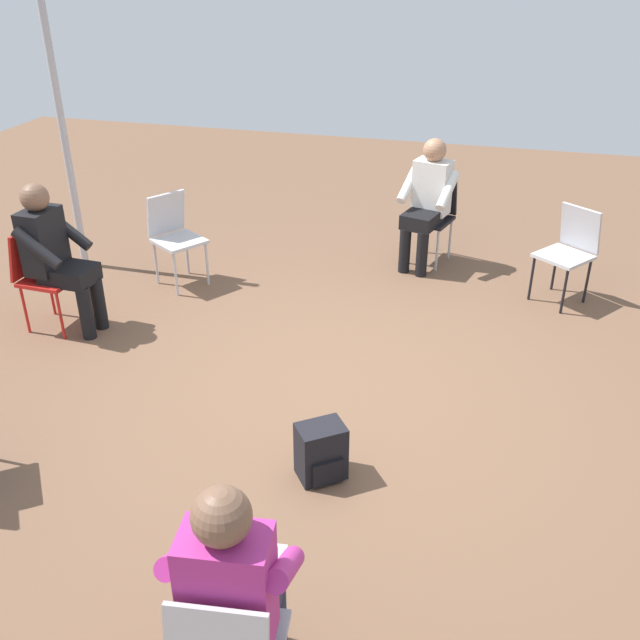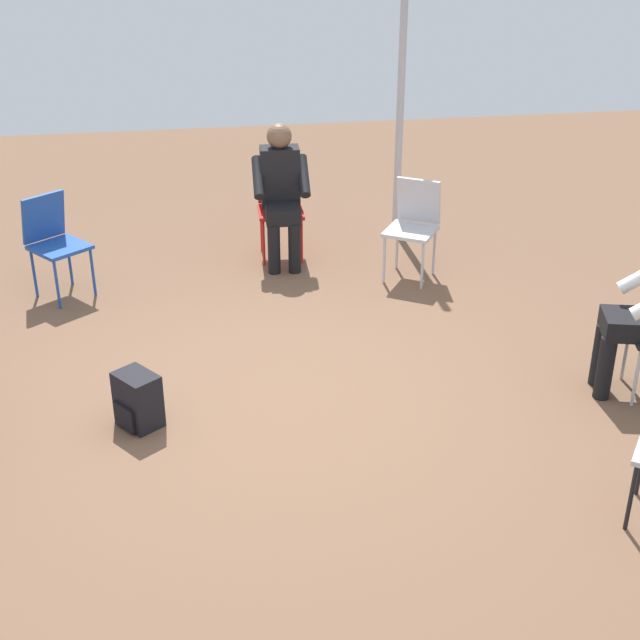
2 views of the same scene
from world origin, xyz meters
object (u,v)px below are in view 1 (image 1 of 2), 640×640
Objects in this scene: chair_north at (433,212)px; person_in_white at (428,197)px; backpack_near_laptop_user at (321,454)px; chair_northwest at (174,233)px; person_with_laptop at (235,583)px; person_in_black at (55,251)px; chair_northeast at (570,248)px; chair_west at (42,271)px.

chair_north is 0.69× the size of person_in_white.
chair_northwest is at bearing 131.21° from backpack_near_laptop_user.
chair_north is 4.97m from person_with_laptop.
person_in_black is (-0.50, -1.08, 0.20)m from chair_northwest.
chair_northwest is 2.42m from person_in_white.
chair_north is 3.55m from person_in_black.
person_in_white is at bearing 81.42° from person_with_laptop.
chair_north is at bearing 86.71° from backpack_near_laptop_user.
person_in_white is at bearing 130.79° from person_in_black.
person_with_laptop is (-1.42, -4.36, 0.20)m from chair_northeast.
person_in_black is (-2.58, 2.71, 0.00)m from person_with_laptop.
chair_west is 3.54m from person_in_white.
chair_northwest reaches higher than backpack_near_laptop_user.
chair_northwest is 0.69× the size of person_in_black.
person_with_laptop is 1.00× the size of person_in_black.
person_with_laptop reaches higher than backpack_near_laptop_user.
person_in_black reaches higher than chair_northwest.
chair_north is 1.41m from chair_northeast.
chair_north and chair_northwest have the same top height.
backpack_near_laptop_user is at bearing 99.45° from chair_northeast.
chair_west is 1.26m from chair_northwest.
chair_west is at bearing 127.96° from person_with_laptop.
person_in_black is 3.41m from person_in_white.
chair_west is 2.36× the size of backpack_near_laptop_user.
chair_northeast is 3.55m from chair_northwest.
backpack_near_laptop_user is (-0.16, -3.33, -0.54)m from person_in_white.
person_in_black reaches higher than chair_north.
person_in_black is 3.44× the size of backpack_near_laptop_user.
chair_northwest is at bearing 40.29° from person_in_white.
backpack_near_laptop_user is at bearing 73.95° from chair_northwest.
chair_west is 3.87m from person_with_laptop.
person_with_laptop reaches higher than chair_northwest.
person_with_laptop and person_in_white have the same top height.
chair_northeast is at bearing 64.60° from person_with_laptop.
chair_northwest is 1.20m from person_in_black.
person_with_laptop is at bearing 61.50° from chair_northwest.
chair_north and chair_northeast have the same top height.
chair_north reaches higher than backpack_near_laptop_user.
person_in_black reaches higher than chair_west.
person_in_black is 1.00× the size of person_in_white.
backpack_near_laptop_user is (-0.05, 1.47, -0.53)m from person_with_laptop.
backpack_near_laptop_user is (2.02, -2.31, -0.34)m from chair_northwest.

